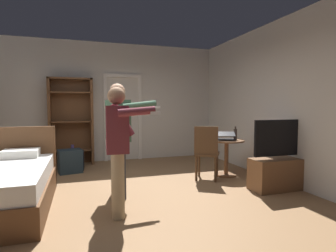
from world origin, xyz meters
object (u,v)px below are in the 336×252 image
bookshelf (71,118)px  tv_flatscreen (280,169)px  wooden_chair (207,151)px  person_striped_shirt (119,131)px  bottle_on_table (235,134)px  suitcase_small (72,161)px  suitcase_dark (70,161)px  person_blue_shirt (118,142)px  side_table (226,151)px  laptop (226,137)px

bookshelf → tv_flatscreen: 4.53m
tv_flatscreen → wooden_chair: bearing=136.2°
person_striped_shirt → bottle_on_table: bearing=12.9°
bottle_on_table → suitcase_small: (-3.00, 1.51, -0.61)m
person_striped_shirt → suitcase_dark: 2.06m
person_blue_shirt → person_striped_shirt: person_striped_shirt is taller
tv_flatscreen → side_table: tv_flatscreen is taller
bottle_on_table → side_table: bearing=150.3°
bookshelf → suitcase_small: size_ratio=4.20×
suitcase_small → side_table: bearing=-24.0°
bookshelf → suitcase_dark: (-0.02, -0.86, -0.83)m
bookshelf → person_striped_shirt: size_ratio=1.18×
side_table → person_blue_shirt: (-2.25, -1.29, 0.44)m
bookshelf → suitcase_small: bookshelf is taller
person_striped_shirt → bookshelf: bearing=105.5°
bookshelf → person_striped_shirt: bearing=-74.5°
laptop → bottle_on_table: 0.20m
suitcase_dark → wooden_chair: bearing=-41.7°
tv_flatscreen → person_striped_shirt: bearing=170.2°
person_striped_shirt → suitcase_small: bearing=109.3°
bottle_on_table → wooden_chair: size_ratio=0.26×
laptop → tv_flatscreen: bearing=-67.0°
bookshelf → bottle_on_table: bookshelf is taller
person_blue_shirt → suitcase_small: (-0.61, 2.72, -0.72)m
bookshelf → laptop: bearing=-36.1°
bookshelf → person_blue_shirt: (0.63, -3.31, -0.16)m
person_blue_shirt → person_striped_shirt: size_ratio=0.94×
wooden_chair → suitcase_small: 2.87m
laptop → person_striped_shirt: 2.19m
tv_flatscreen → suitcase_small: bearing=142.7°
bottle_on_table → suitcase_dark: size_ratio=0.55×
suitcase_small → bottle_on_table: bearing=-24.1°
person_striped_shirt → suitcase_dark: (-0.75, 1.77, -0.74)m
side_table → person_blue_shirt: 2.63m
bookshelf → person_blue_shirt: bearing=-79.3°
tv_flatscreen → side_table: bearing=110.0°
side_table → person_blue_shirt: size_ratio=0.44×
person_blue_shirt → bottle_on_table: bearing=26.8°
bottle_on_table → person_striped_shirt: bearing=-167.1°
laptop → person_striped_shirt: (-2.10, -0.57, 0.23)m
bookshelf → tv_flatscreen: (3.26, -3.07, -0.73)m
side_table → suitcase_dark: side_table is taller
laptop → person_blue_shirt: person_blue_shirt is taller
tv_flatscreen → suitcase_small: size_ratio=2.40×
person_striped_shirt → wooden_chair: bearing=14.4°
tv_flatscreen → person_striped_shirt: 2.65m
suitcase_dark → suitcase_small: suitcase_dark is taller
wooden_chair → suitcase_dark: (-2.38, 1.35, -0.31)m
suitcase_dark → suitcase_small: (0.03, 0.26, -0.04)m
bookshelf → suitcase_dark: 1.20m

